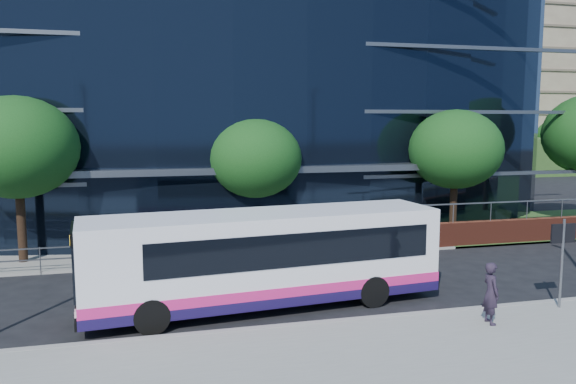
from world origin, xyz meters
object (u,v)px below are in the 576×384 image
object	(u,v)px
tree_dist_e	(444,134)
tree_far_c	(455,150)
city_bus	(268,257)
tree_far_a	(17,148)
pedestrian	(491,293)
tree_far_b	(255,159)
tree_dist_f	(555,136)
street_sign	(563,245)

from	to	relation	value
tree_dist_e	tree_far_c	bearing A→B (deg)	-118.74
tree_dist_e	city_bus	size ratio (longest dim) A/B	0.56
tree_far_a	pedestrian	bearing A→B (deg)	-37.80
pedestrian	tree_far_b	bearing A→B (deg)	25.12
tree_far_b	pedestrian	world-z (taller)	tree_far_b
tree_far_a	tree_dist_f	bearing A→B (deg)	31.91
street_sign	tree_far_c	bearing A→B (deg)	76.71
tree_far_b	tree_dist_e	distance (m)	40.74
tree_far_c	pedestrian	xyz separation A→B (m)	(-5.44, -11.30, -3.49)
tree_dist_f	city_bus	bearing A→B (deg)	-137.27
tree_dist_e	tree_dist_f	size ratio (longest dim) A/B	1.08
tree_dist_f	pedestrian	size ratio (longest dim) A/B	3.37
pedestrian	tree_dist_f	bearing A→B (deg)	-36.98
tree_far_c	tree_far_a	bearing A→B (deg)	180.00
tree_far_b	city_bus	size ratio (longest dim) A/B	0.52
street_sign	city_bus	bearing A→B (deg)	162.63
pedestrian	tree_dist_e	bearing A→B (deg)	-23.97
tree_far_b	tree_dist_e	xyz separation A→B (m)	(27.00, 30.50, 0.33)
tree_far_b	pedestrian	xyz separation A→B (m)	(4.56, -11.80, -3.16)
tree_far_b	city_bus	distance (m)	8.83
tree_far_b	tree_far_c	size ratio (longest dim) A/B	0.93
tree_far_a	tree_dist_f	size ratio (longest dim) A/B	1.15
tree_far_b	city_bus	xyz separation A→B (m)	(-1.22, -8.36, -2.58)
street_sign	tree_far_c	world-z (taller)	tree_far_c
street_sign	tree_far_a	world-z (taller)	tree_far_a
tree_far_c	tree_dist_f	xyz separation A→B (m)	(33.00, 33.00, -0.33)
tree_far_b	tree_far_a	bearing A→B (deg)	-177.14
tree_far_b	tree_far_c	xyz separation A→B (m)	(10.00, -0.50, 0.33)
tree_far_b	tree_dist_e	world-z (taller)	tree_dist_e
tree_far_b	tree_dist_f	world-z (taller)	same
street_sign	tree_dist_f	size ratio (longest dim) A/B	0.46
tree_far_a	city_bus	world-z (taller)	tree_far_a
tree_far_c	tree_dist_f	distance (m)	46.67
tree_far_a	tree_far_c	xyz separation A→B (m)	(20.00, 0.00, -0.33)
tree_far_c	tree_dist_f	bearing A→B (deg)	45.00
street_sign	tree_dist_f	distance (m)	56.25
street_sign	tree_dist_e	distance (m)	45.99
tree_dist_e	street_sign	bearing A→B (deg)	-115.12
tree_dist_e	tree_far_b	bearing A→B (deg)	-131.52
tree_far_a	tree_dist_e	distance (m)	48.27
street_sign	tree_far_a	xyz separation A→B (m)	(-17.50, 10.59, 2.71)
street_sign	tree_far_a	bearing A→B (deg)	148.83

